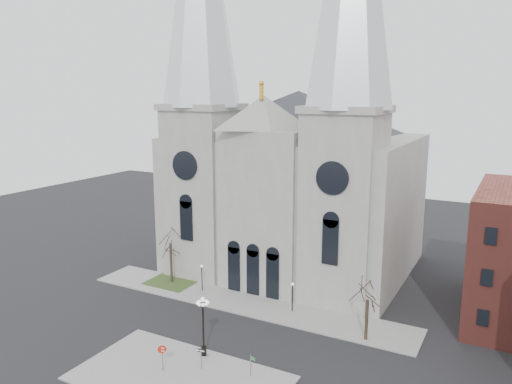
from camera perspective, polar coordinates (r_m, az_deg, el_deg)
The scene contains 13 objects.
ground at distance 50.64m, azimuth -7.99°, elevation -16.87°, with size 160.00×160.00×0.00m, color black.
sidewalk_near at distance 45.57m, azimuth -8.70°, elevation -20.26°, with size 18.00×10.00×0.14m, color gray.
sidewalk_far at distance 58.87m, azimuth -1.51°, elevation -12.47°, with size 40.00×6.00×0.14m, color gray.
grass_patch at distance 65.35m, azimuth -9.59°, elevation -10.12°, with size 6.00×5.00×0.18m, color #314A1F.
cathedral at distance 64.60m, azimuth 3.68°, elevation 6.58°, with size 33.00×26.66×54.00m.
tree_left at distance 63.56m, azimuth -9.76°, elevation -5.50°, with size 3.20×3.20×7.50m.
tree_right at distance 50.11m, azimuth 12.64°, elevation -11.69°, with size 3.20×3.20×6.00m.
ped_lamp_left at distance 61.39m, azimuth -6.21°, elevation -9.22°, with size 0.32×0.32×3.26m.
ped_lamp_right at distance 55.89m, azimuth 4.19°, elevation -11.32°, with size 0.32×0.32×3.26m.
stop_sign at distance 45.82m, azimuth -10.66°, elevation -17.52°, with size 0.86×0.25×2.44m.
globe_lamp at distance 46.76m, azimuth -6.07°, elevation -14.23°, with size 1.38×1.38×5.69m.
one_way_sign at distance 45.76m, azimuth -6.29°, elevation -17.98°, with size 0.86×0.16×1.98m.
street_name_sign at distance 44.61m, azimuth -0.54°, elevation -19.01°, with size 0.61×0.19×1.95m.
Camera 1 is at (26.88, -35.64, 23.91)m, focal length 35.00 mm.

